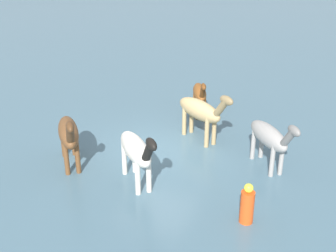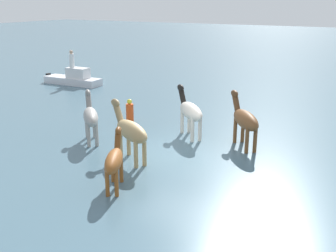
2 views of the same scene
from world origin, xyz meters
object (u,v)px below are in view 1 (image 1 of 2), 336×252
(horse_rear_stallion, at_px, (270,137))
(horse_mid_herd, at_px, (200,93))
(horse_chestnut_trailing, at_px, (201,111))
(buoy_channel_marker, at_px, (247,205))
(horse_dun_straggler, at_px, (69,134))
(horse_gray_outer, at_px, (137,150))

(horse_rear_stallion, bearing_deg, horse_mid_herd, -174.88)
(horse_chestnut_trailing, bearing_deg, buoy_channel_marker, -26.05)
(horse_dun_straggler, relative_size, horse_mid_herd, 1.09)
(horse_chestnut_trailing, xyz_separation_m, horse_dun_straggler, (-3.41, 3.08, -0.01))
(horse_gray_outer, bearing_deg, horse_mid_herd, 134.31)
(horse_gray_outer, bearing_deg, horse_rear_stallion, 80.36)
(horse_dun_straggler, relative_size, buoy_channel_marker, 1.96)
(horse_dun_straggler, relative_size, horse_gray_outer, 1.01)
(horse_chestnut_trailing, bearing_deg, horse_dun_straggler, -103.24)
(horse_dun_straggler, bearing_deg, horse_mid_herd, 116.56)
(horse_mid_herd, bearing_deg, horse_rear_stallion, 20.86)
(horse_dun_straggler, distance_m, horse_rear_stallion, 6.21)
(horse_rear_stallion, height_order, buoy_channel_marker, horse_rear_stallion)
(buoy_channel_marker, bearing_deg, horse_gray_outer, 82.66)
(buoy_channel_marker, bearing_deg, horse_dun_straggler, 84.83)
(horse_chestnut_trailing, xyz_separation_m, buoy_channel_marker, (-3.94, -2.76, -0.62))
(buoy_channel_marker, bearing_deg, horse_rear_stallion, 2.82)
(horse_chestnut_trailing, height_order, horse_gray_outer, horse_chestnut_trailing)
(horse_dun_straggler, distance_m, buoy_channel_marker, 5.90)
(horse_chestnut_trailing, distance_m, buoy_channel_marker, 4.85)
(horse_dun_straggler, bearing_deg, horse_gray_outer, 46.42)
(horse_gray_outer, distance_m, horse_rear_stallion, 4.15)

